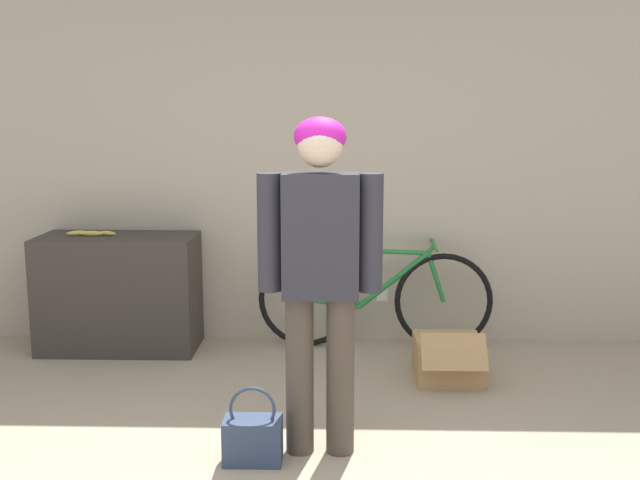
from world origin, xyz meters
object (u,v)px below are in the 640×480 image
Objects in this scene: handbag at (253,438)px; cardboard_box at (448,359)px; person at (320,258)px; banana at (91,233)px; bicycle at (375,297)px.

handbag is 1.62m from cardboard_box.
handbag is at bearing -160.48° from person.
person is at bearing -44.10° from banana.
person reaches higher than banana.
cardboard_box is at bearing -12.49° from banana.
bicycle is at bearing 76.50° from person.
person reaches higher than handbag.
bicycle reaches higher than cardboard_box.
person is 4.34× the size of handbag.
handbag reaches higher than cardboard_box.
banana is (-1.99, -0.08, 0.46)m from bicycle.
handbag is (-0.32, -0.13, -0.87)m from person.
bicycle reaches higher than handbag.
banana is at bearing 167.51° from cardboard_box.
person is at bearing -126.77° from cardboard_box.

